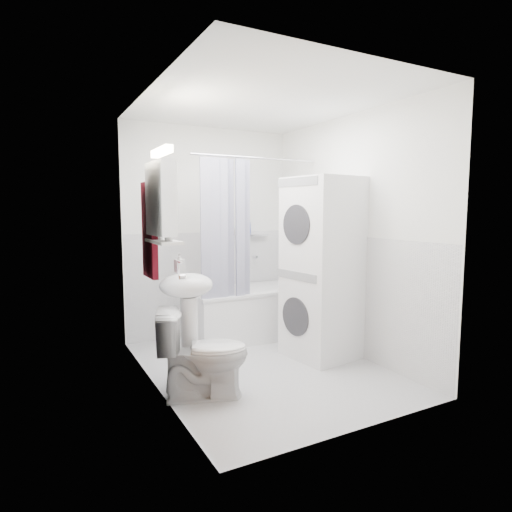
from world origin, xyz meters
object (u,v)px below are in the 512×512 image
sink (187,303)px  toilet (203,354)px  bathtub (253,310)px  washer_dryer (323,268)px

sink → toilet: size_ratio=1.48×
bathtub → sink: 1.55m
bathtub → sink: (-1.12, -0.99, 0.39)m
bathtub → toilet: bearing=-131.0°
bathtub → washer_dryer: 1.12m
sink → toilet: sink is taller
sink → washer_dryer: size_ratio=0.59×
bathtub → sink: sink is taller
bathtub → washer_dryer: washer_dryer is taller
washer_dryer → toilet: washer_dryer is taller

